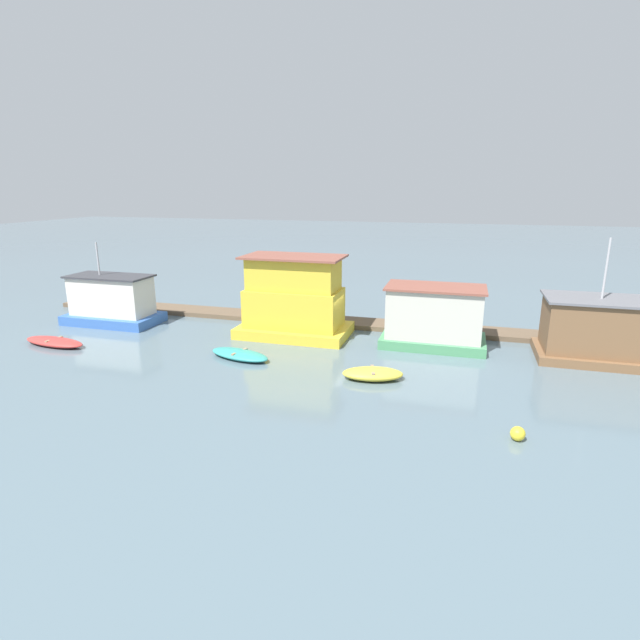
% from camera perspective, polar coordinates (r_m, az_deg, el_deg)
% --- Properties ---
extents(ground_plane, '(200.00, 200.00, 0.00)m').
position_cam_1_polar(ground_plane, '(30.02, 0.53, -2.10)').
color(ground_plane, slate).
extents(dock_walkway, '(42.40, 2.17, 0.30)m').
position_cam_1_polar(dock_walkway, '(33.10, 2.08, -0.20)').
color(dock_walkway, brown).
rests_on(dock_walkway, ground_plane).
extents(houseboat_blue, '(6.10, 3.23, 5.36)m').
position_cam_1_polar(houseboat_blue, '(35.78, -22.66, 1.97)').
color(houseboat_blue, '#3866B7').
rests_on(houseboat_blue, ground_plane).
extents(houseboat_yellow, '(6.65, 4.03, 4.88)m').
position_cam_1_polar(houseboat_yellow, '(30.16, -2.97, 2.29)').
color(houseboat_yellow, gold).
rests_on(houseboat_yellow, ground_plane).
extents(houseboat_green, '(5.80, 3.43, 3.45)m').
position_cam_1_polar(houseboat_green, '(28.99, 12.90, 0.29)').
color(houseboat_green, '#4C9360').
rests_on(houseboat_green, ground_plane).
extents(houseboat_brown, '(6.05, 3.76, 6.39)m').
position_cam_1_polar(houseboat_brown, '(29.69, 29.36, -1.08)').
color(houseboat_brown, brown).
rests_on(houseboat_brown, ground_plane).
extents(dinghy_red, '(4.21, 1.75, 0.44)m').
position_cam_1_polar(dinghy_red, '(32.44, -28.09, -2.21)').
color(dinghy_red, red).
rests_on(dinghy_red, ground_plane).
extents(dinghy_teal, '(3.83, 2.29, 0.43)m').
position_cam_1_polar(dinghy_teal, '(26.87, -9.18, -3.91)').
color(dinghy_teal, teal).
rests_on(dinghy_teal, ground_plane).
extents(dinghy_yellow, '(3.12, 2.05, 0.55)m').
position_cam_1_polar(dinghy_yellow, '(23.86, 6.04, -6.12)').
color(dinghy_yellow, yellow).
rests_on(dinghy_yellow, ground_plane).
extents(mooring_post_centre, '(0.21, 0.21, 2.08)m').
position_cam_1_polar(mooring_post_centre, '(30.70, 17.61, -0.41)').
color(mooring_post_centre, '#846B4C').
rests_on(mooring_post_centre, ground_plane).
extents(buoy_yellow, '(0.53, 0.53, 0.53)m').
position_cam_1_polar(buoy_yellow, '(19.69, 21.66, -11.98)').
color(buoy_yellow, yellow).
rests_on(buoy_yellow, ground_plane).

